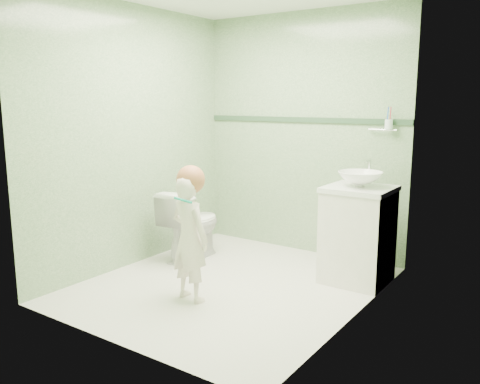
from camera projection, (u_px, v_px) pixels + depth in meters
The scene contains 12 objects.
ground at pixel (230, 285), 4.19m from camera, with size 2.50×2.50×0.00m, color silver.
room_shell at pixel (229, 143), 3.97m from camera, with size 2.50×2.54×2.40m.
trim_stripe at pixel (302, 120), 4.95m from camera, with size 2.20×0.02×0.05m, color #2E4C33.
vanity at pixel (358, 236), 4.22m from camera, with size 0.52×0.50×0.80m, color silver.
counter at pixel (360, 189), 4.14m from camera, with size 0.54×0.52×0.04m, color white.
basin at pixel (360, 179), 4.13m from camera, with size 0.37×0.37×0.13m, color white.
faucet at pixel (369, 167), 4.26m from camera, with size 0.03×0.13×0.18m.
cup_holder at pixel (388, 125), 4.41m from camera, with size 0.26×0.07×0.21m.
toilet at pixel (192, 224), 4.86m from camera, with size 0.39×0.68×0.69m, color white.
toddler at pixel (190, 239), 3.81m from camera, with size 0.36×0.24×0.99m, color white.
hair_cap at pixel (191, 180), 3.75m from camera, with size 0.22×0.22×0.22m, color #AB643E.
teal_toothbrush at pixel (183, 199), 3.61m from camera, with size 0.11×0.14×0.08m.
Camera 1 is at (2.33, -3.23, 1.54)m, focal length 37.07 mm.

